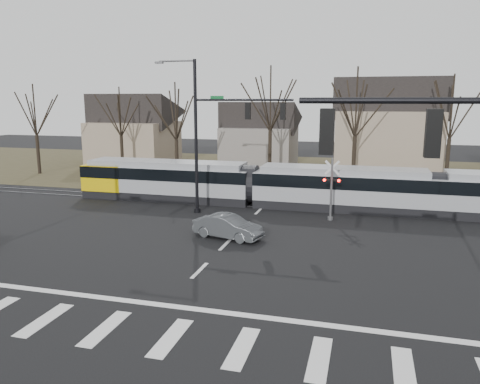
# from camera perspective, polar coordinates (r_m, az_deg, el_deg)

# --- Properties ---
(ground) EXTENTS (140.00, 140.00, 0.00)m
(ground) POSITION_cam_1_polar(r_m,az_deg,el_deg) (19.86, -6.97, -11.45)
(ground) COLOR black
(grass_verge) EXTENTS (140.00, 28.00, 0.01)m
(grass_verge) POSITION_cam_1_polar(r_m,az_deg,el_deg) (50.02, 6.94, 2.36)
(grass_verge) COLOR #38331E
(grass_verge) RESTS_ON ground
(crosswalk) EXTENTS (27.00, 2.60, 0.01)m
(crosswalk) POSITION_cam_1_polar(r_m,az_deg,el_deg) (16.58, -12.39, -16.42)
(crosswalk) COLOR silver
(crosswalk) RESTS_ON ground
(stop_line) EXTENTS (28.00, 0.35, 0.01)m
(stop_line) POSITION_cam_1_polar(r_m,az_deg,el_deg) (18.35, -9.14, -13.48)
(stop_line) COLOR silver
(stop_line) RESTS_ON ground
(lane_dashes) EXTENTS (0.18, 30.00, 0.01)m
(lane_dashes) POSITION_cam_1_polar(r_m,az_deg,el_deg) (34.52, 3.05, -1.56)
(lane_dashes) COLOR silver
(lane_dashes) RESTS_ON ground
(rail_pair) EXTENTS (90.00, 1.52, 0.06)m
(rail_pair) POSITION_cam_1_polar(r_m,az_deg,el_deg) (34.33, 2.98, -1.59)
(rail_pair) COLOR #59595E
(rail_pair) RESTS_ON ground
(tram) EXTENTS (39.40, 2.93, 2.99)m
(tram) POSITION_cam_1_polar(r_m,az_deg,el_deg) (33.51, 12.05, 0.65)
(tram) COLOR gray
(tram) RESTS_ON ground
(sedan) EXTENTS (3.32, 4.64, 1.31)m
(sedan) POSITION_cam_1_polar(r_m,az_deg,el_deg) (26.18, -1.49, -4.24)
(sedan) COLOR #45484C
(sedan) RESTS_ON ground
(signal_pole_far) EXTENTS (9.28, 0.44, 10.20)m
(signal_pole_far) POSITION_cam_1_polar(r_m,az_deg,el_deg) (30.97, -2.62, 7.63)
(signal_pole_far) COLOR black
(signal_pole_far) RESTS_ON ground
(rail_crossing_signal) EXTENTS (1.08, 0.36, 4.00)m
(rail_crossing_signal) POSITION_cam_1_polar(r_m,az_deg,el_deg) (30.34, 11.06, 0.09)
(rail_crossing_signal) COLOR #59595B
(rail_crossing_signal) RESTS_ON ground
(tree_row) EXTENTS (59.20, 7.20, 10.00)m
(tree_row) POSITION_cam_1_polar(r_m,az_deg,el_deg) (43.30, 8.57, 7.61)
(tree_row) COLOR black
(tree_row) RESTS_ON ground
(house_a) EXTENTS (9.72, 8.64, 8.60)m
(house_a) POSITION_cam_1_polar(r_m,az_deg,el_deg) (57.75, -12.86, 7.79)
(house_a) COLOR gray
(house_a) RESTS_ON ground
(house_b) EXTENTS (8.64, 7.56, 7.65)m
(house_b) POSITION_cam_1_polar(r_m,az_deg,el_deg) (54.40, 2.40, 7.34)
(house_b) COLOR slate
(house_b) RESTS_ON ground
(house_c) EXTENTS (10.80, 8.64, 10.10)m
(house_c) POSITION_cam_1_polar(r_m,az_deg,el_deg) (50.02, 17.61, 7.95)
(house_c) COLOR gray
(house_c) RESTS_ON ground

